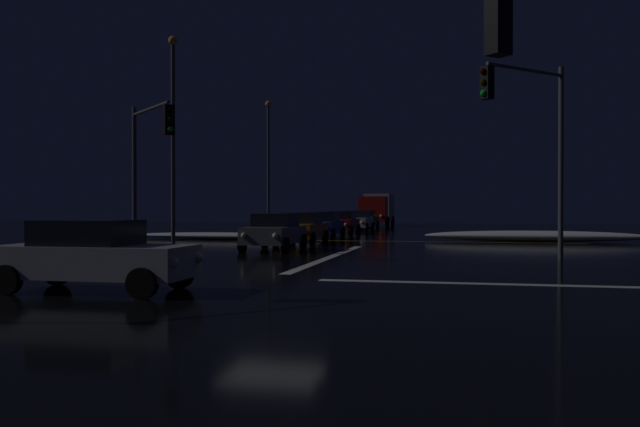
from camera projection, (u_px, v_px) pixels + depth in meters
name	position (u px, v px, depth m)	size (l,w,h in m)	color
ground	(273.00, 281.00, 17.24)	(120.00, 120.00, 0.10)	black
stop_line_north	(331.00, 257.00, 24.80)	(0.35, 13.21, 0.01)	white
centre_line_ns	(373.00, 241.00, 36.14)	(22.00, 0.15, 0.01)	yellow
crosswalk_bar_east	(596.00, 286.00, 15.59)	(13.21, 0.40, 0.01)	white
snow_bank_left_curb	(225.00, 236.00, 38.25)	(11.52, 1.50, 0.39)	white
snow_bank_right_curb	(535.00, 236.00, 35.56)	(11.68, 1.50, 0.58)	white
sedan_gray	(274.00, 232.00, 28.46)	(2.02, 4.33, 1.57)	slate
sedan_orange	(302.00, 228.00, 33.58)	(2.02, 4.33, 1.57)	#C66014
sedan_blue	(323.00, 225.00, 39.05)	(2.02, 4.33, 1.57)	navy
sedan_red	(342.00, 222.00, 44.76)	(2.02, 4.33, 1.57)	maroon
sedan_white	(358.00, 221.00, 51.08)	(2.02, 4.33, 1.57)	silver
sedan_green	(365.00, 219.00, 56.63)	(2.02, 4.33, 1.57)	#14512D
box_truck	(378.00, 208.00, 63.82)	(2.68, 8.28, 3.08)	red
sedan_silver_crossing	(95.00, 255.00, 14.65)	(4.33, 2.02, 1.57)	#B7B7BC
traffic_signal_nw	(148.00, 149.00, 25.41)	(3.08, 3.08, 5.85)	#4C4C51
traffic_signal_se	(622.00, 49.00, 9.01)	(3.10, 3.10, 5.76)	#4C4C51
traffic_signal_ne	(532.00, 125.00, 22.61)	(2.92, 2.92, 6.76)	#4C4C51
streetlamp_left_near	(173.00, 126.00, 32.07)	(0.44, 0.44, 10.04)	#424247
streetlamp_left_far	(268.00, 157.00, 47.72)	(0.44, 0.44, 9.41)	#424247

